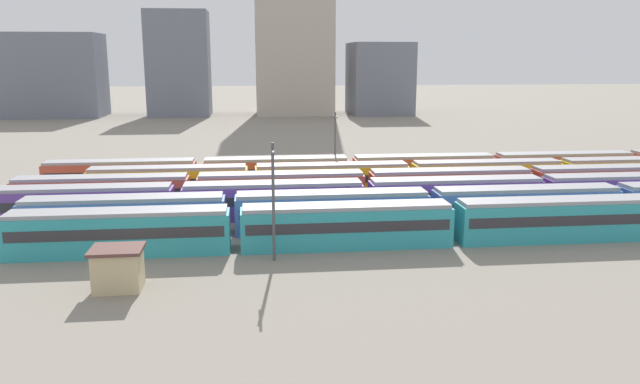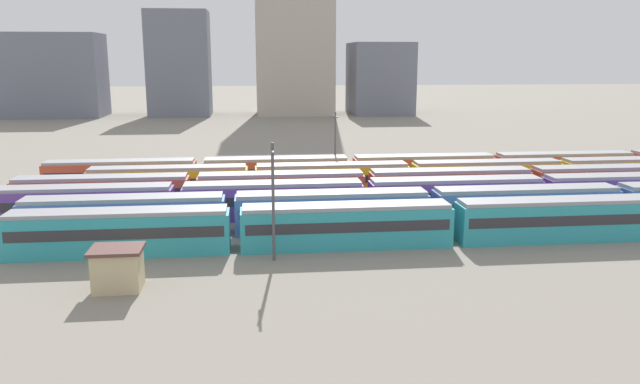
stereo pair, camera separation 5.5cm
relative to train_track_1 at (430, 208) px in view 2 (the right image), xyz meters
The scene contains 13 objects.
ground_plane 26.15m from the train_track_1, 162.60° to the left, with size 600.00×600.00×0.00m, color gray.
train_track_1 is the anchor object (origin of this frame).
train_track_2 7.41m from the train_track_1, 135.40° to the left, with size 74.70×3.06×3.75m.
train_track_3 11.22m from the train_track_1, 112.05° to the left, with size 74.70×3.06×3.75m.
train_track_4 26.10m from the train_track_1, 36.70° to the left, with size 112.50×3.06×3.75m.
train_track_5 25.39m from the train_track_1, 55.00° to the left, with size 112.50×3.06×3.75m.
catenary_pole_0 17.60m from the train_track_1, 151.64° to the right, with size 0.24×3.20×9.51m.
catenary_pole_1 24.62m from the train_track_1, 104.16° to the left, with size 0.24×3.20×9.10m.
signal_hut 29.53m from the train_track_1, 152.89° to the right, with size 3.60×3.00×3.04m.
distant_building_0 142.04m from the train_track_1, 119.97° to the left, with size 28.17×15.70×22.33m, color slate.
distant_building_1 128.55m from the train_track_1, 106.35° to the left, with size 16.56×14.73×28.40m, color slate.
distant_building_2 125.15m from the train_track_1, 91.97° to the left, with size 21.31×16.27×51.48m, color #B2A899.
distant_building_3 124.71m from the train_track_1, 80.64° to the left, with size 16.77×19.61×20.01m, color slate.
Camera 2 is at (8.08, -51.07, 15.96)m, focal length 35.11 mm.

